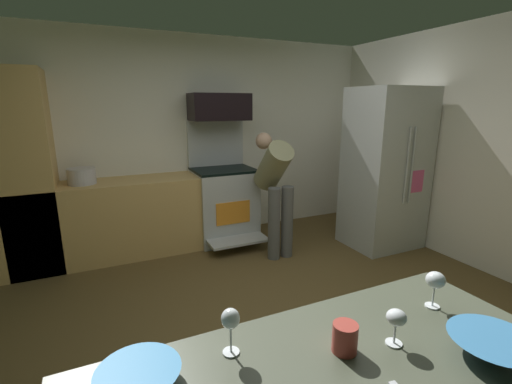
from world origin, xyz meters
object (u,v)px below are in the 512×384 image
(wine_glass_near, at_px, (435,281))
(wine_glass_extra, at_px, (230,321))
(mixing_bowl_large, at_px, (139,378))
(mixing_bowl_small, at_px, (492,347))
(refrigerator, at_px, (385,169))
(mug_tea, at_px, (345,338))
(oven_range, at_px, (224,201))
(person_cook, at_px, (275,184))
(wine_glass_far, at_px, (396,319))
(microwave, at_px, (219,107))
(stock_pot, at_px, (82,176))

(wine_glass_near, height_order, wine_glass_extra, wine_glass_extra)
(mixing_bowl_large, relative_size, mixing_bowl_small, 0.89)
(mixing_bowl_large, bearing_deg, wine_glass_extra, 4.46)
(refrigerator, bearing_deg, mug_tea, -136.60)
(refrigerator, bearing_deg, mixing_bowl_large, -144.97)
(oven_range, xyz_separation_m, person_cook, (0.39, -0.69, 0.34))
(person_cook, bearing_deg, oven_range, 119.51)
(wine_glass_near, distance_m, wine_glass_far, 0.36)
(mixing_bowl_small, height_order, wine_glass_far, wine_glass_far)
(microwave, distance_m, mixing_bowl_small, 3.80)
(person_cook, height_order, wine_glass_near, person_cook)
(oven_range, bearing_deg, wine_glass_far, -99.32)
(mug_tea, relative_size, stock_pot, 0.36)
(mixing_bowl_small, height_order, mug_tea, mug_tea)
(microwave, height_order, refrigerator, refrigerator)
(person_cook, relative_size, mug_tea, 13.38)
(person_cook, distance_m, wine_glass_far, 2.90)
(microwave, bearing_deg, person_cook, -63.45)
(mixing_bowl_large, bearing_deg, refrigerator, 35.03)
(mixing_bowl_small, bearing_deg, wine_glass_near, 75.07)
(refrigerator, relative_size, mug_tea, 18.32)
(refrigerator, bearing_deg, person_cook, 166.75)
(refrigerator, height_order, stock_pot, refrigerator)
(refrigerator, relative_size, wine_glass_far, 14.03)
(mixing_bowl_large, xyz_separation_m, wine_glass_extra, (0.31, 0.02, 0.10))
(oven_range, xyz_separation_m, mixing_bowl_small, (-0.30, -3.61, 0.42))
(oven_range, xyz_separation_m, wine_glass_extra, (-1.12, -3.21, 0.51))
(refrigerator, bearing_deg, microwave, 147.90)
(mixing_bowl_small, bearing_deg, wine_glass_extra, 154.06)
(person_cook, relative_size, wine_glass_far, 10.24)
(person_cook, relative_size, mixing_bowl_large, 5.41)
(oven_range, height_order, mixing_bowl_small, oven_range)
(oven_range, height_order, wine_glass_extra, oven_range)
(person_cook, height_order, stock_pot, person_cook)
(oven_range, relative_size, wine_glass_near, 9.57)
(mixing_bowl_large, xyz_separation_m, mixing_bowl_small, (1.13, -0.37, 0.01))
(microwave, xyz_separation_m, wine_glass_far, (-0.56, -3.51, -0.72))
(refrigerator, height_order, person_cook, refrigerator)
(wine_glass_near, xyz_separation_m, wine_glass_far, (-0.34, -0.11, -0.02))
(refrigerator, xyz_separation_m, wine_glass_extra, (-2.87, -2.21, 0.05))
(wine_glass_far, relative_size, mug_tea, 1.31)
(wine_glass_near, bearing_deg, mixing_bowl_large, 176.81)
(mixing_bowl_large, relative_size, wine_glass_extra, 1.52)
(mixing_bowl_large, distance_m, wine_glass_far, 0.89)
(oven_range, height_order, wine_glass_far, oven_range)
(mixing_bowl_small, distance_m, stock_pot, 3.86)
(person_cook, bearing_deg, wine_glass_near, -103.15)
(wine_glass_far, xyz_separation_m, stock_pot, (-1.07, 3.43, -0.01))
(wine_glass_near, relative_size, wine_glass_far, 1.17)
(oven_range, distance_m, stock_pot, 1.70)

